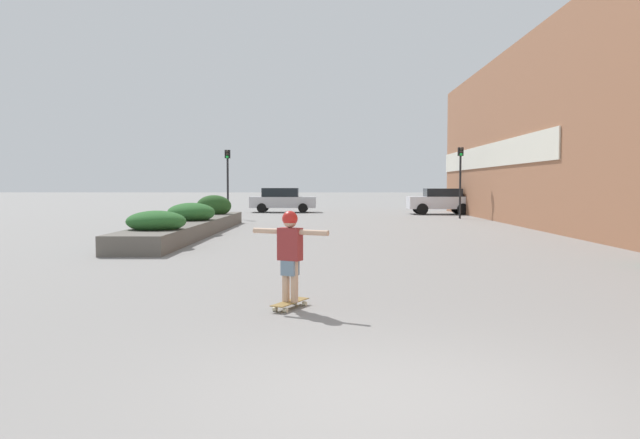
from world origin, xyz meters
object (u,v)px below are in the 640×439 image
at_px(skateboard, 290,303).
at_px(traffic_light_left, 228,172).
at_px(car_center_left, 440,201).
at_px(car_leftmost, 282,200).
at_px(skateboarder, 290,247).
at_px(traffic_light_right, 460,171).

bearing_deg(skateboard, traffic_light_left, 127.77).
relative_size(car_center_left, traffic_light_left, 1.06).
bearing_deg(car_leftmost, skateboarder, 4.41).
bearing_deg(traffic_light_right, car_center_left, 91.34).
bearing_deg(traffic_light_left, skateboarder, -78.79).
relative_size(skateboard, skateboarder, 0.61).
bearing_deg(traffic_light_right, car_leftmost, 142.49).
height_order(skateboarder, car_leftmost, car_leftmost).
bearing_deg(car_center_left, skateboard, 165.83).
relative_size(skateboarder, car_center_left, 0.34).
bearing_deg(skateboard, car_center_left, 102.38).
xyz_separation_m(skateboard, skateboarder, (0.00, 0.00, 0.82)).
xyz_separation_m(skateboarder, car_center_left, (7.48, 29.63, -0.06)).
relative_size(car_leftmost, traffic_light_left, 1.17).
bearing_deg(traffic_light_right, traffic_light_left, 179.48).
height_order(skateboard, skateboarder, skateboarder).
height_order(skateboard, car_leftmost, car_leftmost).
distance_m(skateboard, traffic_light_right, 25.76).
distance_m(skateboard, traffic_light_left, 25.19).
height_order(skateboarder, car_center_left, car_center_left).
bearing_deg(traffic_light_left, car_leftmost, 72.61).
distance_m(skateboarder, traffic_light_right, 25.69).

